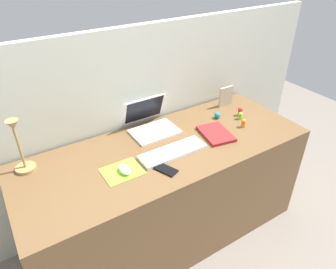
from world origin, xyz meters
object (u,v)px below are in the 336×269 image
(laptop, at_px, (150,122))
(picture_frame, at_px, (226,96))
(keyboard, at_px, (173,152))
(mouse, at_px, (125,169))
(toy_figurine_teal, at_px, (217,115))
(toy_figurine_red, at_px, (240,111))
(toy_figurine_orange, at_px, (243,123))
(cell_phone, at_px, (166,170))
(notebook_pad, at_px, (216,134))
(toy_figurine_lime, at_px, (240,116))
(desk_lamp, at_px, (20,147))

(laptop, relative_size, picture_frame, 2.00)
(keyboard, xyz_separation_m, mouse, (-0.32, -0.01, 0.01))
(toy_figurine_teal, xyz_separation_m, toy_figurine_red, (0.17, -0.05, 0.01))
(toy_figurine_red, distance_m, toy_figurine_orange, 0.16)
(keyboard, xyz_separation_m, cell_phone, (-0.12, -0.11, -0.01))
(notebook_pad, xyz_separation_m, picture_frame, (0.33, 0.29, 0.06))
(picture_frame, xyz_separation_m, toy_figurine_orange, (-0.11, -0.30, -0.04))
(mouse, bearing_deg, picture_frame, 17.65)
(mouse, distance_m, toy_figurine_teal, 0.83)
(mouse, xyz_separation_m, toy_figurine_orange, (0.88, 0.01, 0.01))
(cell_phone, bearing_deg, toy_figurine_red, -4.72)
(keyboard, bearing_deg, toy_figurine_orange, 0.08)
(notebook_pad, height_order, toy_figurine_orange, toy_figurine_orange)
(toy_figurine_red, xyz_separation_m, toy_figurine_orange, (-0.09, -0.13, -0.00))
(toy_figurine_teal, bearing_deg, notebook_pad, -131.94)
(cell_phone, xyz_separation_m, toy_figurine_teal, (0.61, 0.30, 0.02))
(cell_phone, bearing_deg, picture_frame, 5.77)
(laptop, relative_size, toy_figurine_lime, 5.58)
(keyboard, relative_size, desk_lamp, 1.19)
(desk_lamp, distance_m, toy_figurine_lime, 1.41)
(keyboard, height_order, toy_figurine_orange, toy_figurine_orange)
(mouse, relative_size, toy_figurine_orange, 1.62)
(picture_frame, xyz_separation_m, toy_figurine_teal, (-0.18, -0.12, -0.05))
(desk_lamp, bearing_deg, mouse, -32.75)
(picture_frame, bearing_deg, cell_phone, -152.12)
(mouse, relative_size, toy_figurine_red, 1.50)
(toy_figurine_teal, height_order, toy_figurine_lime, toy_figurine_lime)
(laptop, xyz_separation_m, picture_frame, (0.64, -0.01, 0.02))
(laptop, bearing_deg, toy_figurine_lime, -20.76)
(notebook_pad, relative_size, toy_figurine_lime, 4.47)
(laptop, bearing_deg, notebook_pad, -43.00)
(keyboard, bearing_deg, mouse, -178.30)
(picture_frame, bearing_deg, desk_lamp, -178.95)
(toy_figurine_teal, distance_m, toy_figurine_red, 0.17)
(notebook_pad, relative_size, toy_figurine_orange, 4.04)
(notebook_pad, bearing_deg, keyboard, -166.21)
(toy_figurine_red, bearing_deg, toy_figurine_teal, 161.93)
(keyboard, xyz_separation_m, toy_figurine_red, (0.65, 0.13, 0.02))
(desk_lamp, xyz_separation_m, toy_figurine_red, (1.42, -0.15, -0.13))
(notebook_pad, distance_m, toy_figurine_lime, 0.29)
(notebook_pad, bearing_deg, toy_figurine_red, 30.08)
(toy_figurine_teal, bearing_deg, desk_lamp, 175.73)
(keyboard, height_order, mouse, mouse)
(toy_figurine_red, distance_m, toy_figurine_lime, 0.06)
(cell_phone, relative_size, toy_figurine_teal, 2.78)
(toy_figurine_red, bearing_deg, toy_figurine_orange, -125.77)
(desk_lamp, relative_size, toy_figurine_orange, 5.80)
(mouse, relative_size, notebook_pad, 0.40)
(toy_figurine_red, bearing_deg, picture_frame, 86.05)
(keyboard, relative_size, picture_frame, 2.73)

